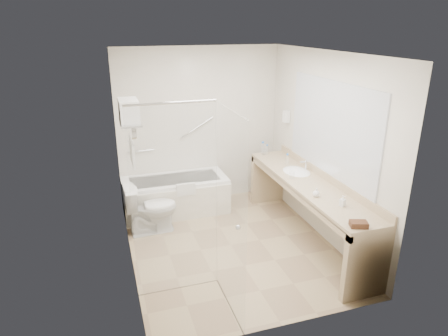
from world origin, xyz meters
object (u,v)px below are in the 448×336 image
object	(u,v)px
bathtub	(176,195)
toilet	(151,209)
vanity_counter	(307,196)
amenity_basket	(359,224)
water_bottle_left	(263,149)

from	to	relation	value
bathtub	toilet	bearing A→B (deg)	-129.87
toilet	vanity_counter	bearing A→B (deg)	-116.32
bathtub	vanity_counter	bearing A→B (deg)	-42.35
amenity_basket	toilet	bearing A→B (deg)	131.48
amenity_basket	water_bottle_left	size ratio (longest dim) A/B	0.82
vanity_counter	toilet	size ratio (longest dim) A/B	3.71
vanity_counter	amenity_basket	world-z (taller)	vanity_counter
toilet	water_bottle_left	distance (m)	1.98
amenity_basket	water_bottle_left	distance (m)	2.50
toilet	water_bottle_left	bearing A→B (deg)	-80.81
vanity_counter	water_bottle_left	distance (m)	1.29
bathtub	water_bottle_left	world-z (taller)	water_bottle_left
bathtub	water_bottle_left	size ratio (longest dim) A/B	7.41
bathtub	toilet	size ratio (longest dim) A/B	2.20
toilet	water_bottle_left	size ratio (longest dim) A/B	3.37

